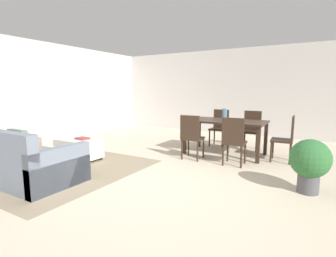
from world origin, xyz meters
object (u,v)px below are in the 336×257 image
object	(u,v)px
book_on_ottoman	(82,138)
dining_chair_head_east	(287,136)
couch	(17,161)
ottoman_table	(79,148)
dining_chair_far_left	(220,125)
vase_centerpiece	(225,114)
dining_chair_near_right	(234,139)
potted_plant	(310,162)
dining_chair_far_right	(252,128)
dining_chair_near_left	(191,135)
dining_table	(225,124)

from	to	relation	value
book_on_ottoman	dining_chair_head_east	bearing A→B (deg)	27.63
couch	ottoman_table	bearing A→B (deg)	92.62
ottoman_table	dining_chair_far_left	distance (m)	3.46
vase_centerpiece	couch	bearing A→B (deg)	-125.85
vase_centerpiece	book_on_ottoman	distance (m)	3.06
dining_chair_near_right	potted_plant	bearing A→B (deg)	-30.13
dining_chair_near_right	dining_chair_far_right	bearing A→B (deg)	91.29
dining_chair_near_left	dining_chair_far_right	size ratio (longest dim) A/B	1.00
ottoman_table	dining_table	world-z (taller)	dining_table
dining_chair_far_left	potted_plant	xyz separation A→B (m)	(2.12, -2.36, -0.07)
dining_chair_far_left	dining_chair_head_east	distance (m)	1.86
ottoman_table	potted_plant	size ratio (longest dim) A/B	1.23
book_on_ottoman	potted_plant	bearing A→B (deg)	5.26
dining_table	dining_chair_near_left	xyz separation A→B (m)	(-0.44, -0.81, -0.15)
dining_chair_far_left	vase_centerpiece	xyz separation A→B (m)	(0.39, -0.84, 0.37)
dining_table	dining_chair_far_left	distance (m)	0.93
vase_centerpiece	potted_plant	bearing A→B (deg)	-41.34
dining_chair_far_right	dining_chair_head_east	world-z (taller)	same
ottoman_table	dining_chair_head_east	world-z (taller)	dining_chair_head_east
dining_table	dining_chair_far_right	size ratio (longest dim) A/B	1.87
dining_chair_near_left	dining_chair_head_east	xyz separation A→B (m)	(1.69, 0.79, 0.00)
dining_chair_near_left	dining_chair_far_left	distance (m)	1.62
dining_chair_far_right	book_on_ottoman	bearing A→B (deg)	-135.61
dining_chair_far_right	vase_centerpiece	size ratio (longest dim) A/B	3.60
ottoman_table	dining_chair_near_right	size ratio (longest dim) A/B	1.01
dining_chair_near_left	vase_centerpiece	bearing A→B (deg)	61.64
couch	ottoman_table	size ratio (longest dim) A/B	2.30
potted_plant	couch	bearing A→B (deg)	-157.00
ottoman_table	vase_centerpiece	distance (m)	3.17
dining_chair_near_right	dining_table	bearing A→B (deg)	118.32
ottoman_table	dining_table	bearing A→B (deg)	39.35
dining_chair_near_left	potted_plant	distance (m)	2.27
dining_chair_far_right	dining_chair_far_left	bearing A→B (deg)	178.10
dining_chair_near_right	vase_centerpiece	size ratio (longest dim) A/B	3.60
couch	dining_chair_near_left	world-z (taller)	dining_chair_near_left
dining_table	book_on_ottoman	world-z (taller)	dining_table
dining_chair_far_right	dining_chair_head_east	distance (m)	1.18
ottoman_table	dining_chair_head_east	bearing A→B (deg)	28.13
couch	vase_centerpiece	size ratio (longest dim) A/B	8.41
dining_chair_near_left	vase_centerpiece	distance (m)	0.96
couch	dining_table	size ratio (longest dim) A/B	1.25
dining_chair_head_east	book_on_ottoman	world-z (taller)	dining_chair_head_east
couch	potted_plant	size ratio (longest dim) A/B	2.84
dining_chair_head_east	potted_plant	size ratio (longest dim) A/B	1.22
dining_table	dining_chair_far_left	xyz separation A→B (m)	(-0.41, 0.82, -0.15)
dining_chair_head_east	vase_centerpiece	world-z (taller)	vase_centerpiece
dining_table	vase_centerpiece	xyz separation A→B (m)	(-0.02, -0.02, 0.22)
couch	book_on_ottoman	distance (m)	1.36
vase_centerpiece	dining_chair_near_right	bearing A→B (deg)	-60.11
ottoman_table	book_on_ottoman	xyz separation A→B (m)	(0.05, 0.07, 0.20)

